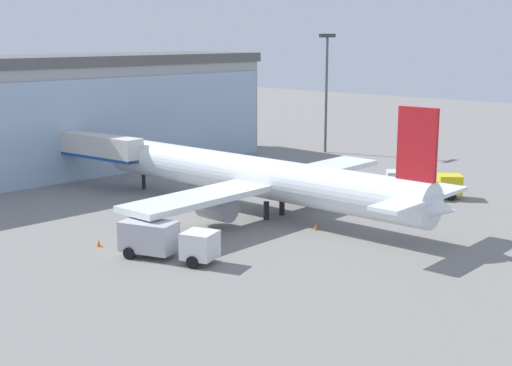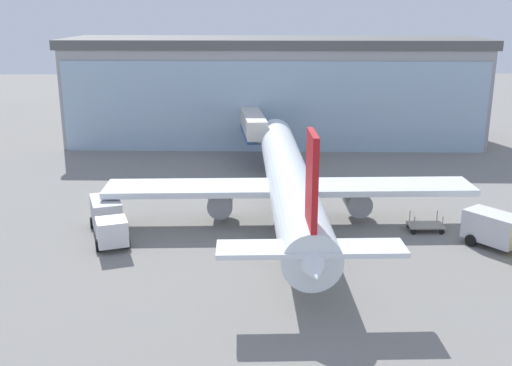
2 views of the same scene
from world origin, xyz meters
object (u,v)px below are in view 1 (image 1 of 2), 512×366
(safety_cone_wingtip, at_px, (99,243))
(catering_truck, at_px, (165,240))
(airplane, at_px, (256,177))
(fuel_truck, at_px, (421,183))
(jet_bridge, at_px, (93,147))
(baggage_cart, at_px, (356,194))
(apron_light_mast, at_px, (327,81))
(safety_cone_nose, at_px, (316,227))

(safety_cone_wingtip, bearing_deg, catering_truck, -77.58)
(airplane, bearing_deg, fuel_truck, -117.11)
(jet_bridge, relative_size, baggage_cart, 4.72)
(apron_light_mast, relative_size, baggage_cart, 5.73)
(airplane, relative_size, fuel_truck, 5.56)
(airplane, distance_m, catering_truck, 15.15)
(apron_light_mast, xyz_separation_m, safety_cone_nose, (-33.03, -23.55, -9.46))
(jet_bridge, height_order, safety_cone_wingtip, jet_bridge)
(fuel_truck, xyz_separation_m, baggage_cart, (-4.86, 4.36, -0.97))
(airplane, distance_m, baggage_cart, 11.77)
(apron_light_mast, height_order, safety_cone_nose, apron_light_mast)
(jet_bridge, relative_size, apron_light_mast, 0.82)
(safety_cone_nose, bearing_deg, safety_cone_wingtip, 147.53)
(apron_light_mast, bearing_deg, catering_truck, -156.52)
(baggage_cart, height_order, safety_cone_wingtip, baggage_cart)
(jet_bridge, relative_size, safety_cone_nose, 24.09)
(jet_bridge, xyz_separation_m, airplane, (2.84, -20.81, -0.92))
(apron_light_mast, height_order, fuel_truck, apron_light_mast)
(jet_bridge, xyz_separation_m, catering_truck, (-11.60, -24.96, -2.80))
(safety_cone_wingtip, bearing_deg, apron_light_mast, 16.33)
(jet_bridge, bearing_deg, baggage_cart, -155.08)
(jet_bridge, bearing_deg, apron_light_mast, -102.24)
(jet_bridge, height_order, airplane, airplane)
(catering_truck, distance_m, fuel_truck, 30.42)
(jet_bridge, height_order, apron_light_mast, apron_light_mast)
(safety_cone_nose, bearing_deg, airplane, 83.21)
(jet_bridge, height_order, baggage_cart, jet_bridge)
(baggage_cart, bearing_deg, safety_cone_nose, -160.97)
(jet_bridge, height_order, safety_cone_nose, jet_bridge)
(airplane, height_order, catering_truck, airplane)
(apron_light_mast, distance_m, catering_truck, 51.47)
(fuel_truck, height_order, safety_cone_wingtip, fuel_truck)
(airplane, distance_m, fuel_truck, 17.69)
(apron_light_mast, bearing_deg, safety_cone_nose, -144.52)
(airplane, xyz_separation_m, safety_cone_nose, (-0.89, -7.46, -3.07))
(catering_truck, xyz_separation_m, safety_cone_nose, (13.56, -3.30, -1.19))
(baggage_cart, xyz_separation_m, safety_cone_nose, (-11.77, -3.98, -0.23))
(safety_cone_wingtip, bearing_deg, baggage_cart, -11.67)
(fuel_truck, bearing_deg, jet_bridge, 175.84)
(baggage_cart, bearing_deg, safety_cone_wingtip, 168.68)
(jet_bridge, bearing_deg, airplane, -176.77)
(baggage_cart, bearing_deg, fuel_truck, -41.59)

